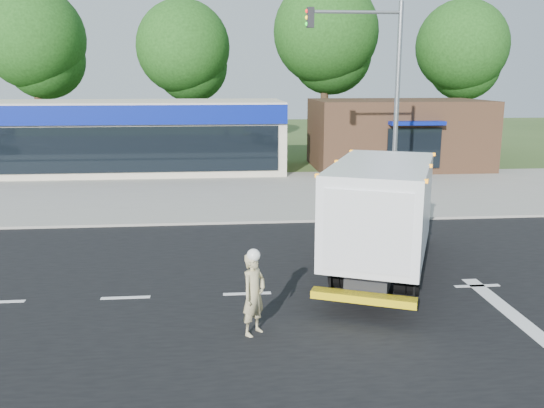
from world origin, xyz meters
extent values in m
plane|color=#385123|center=(0.00, 0.00, 0.00)|extent=(120.00, 120.00, 0.00)
cube|color=black|center=(0.00, 0.00, 0.00)|extent=(60.00, 14.00, 0.02)
cube|color=gray|center=(0.00, 8.20, 0.06)|extent=(60.00, 2.40, 0.12)
cube|color=gray|center=(0.00, 14.00, 0.01)|extent=(60.00, 9.00, 0.02)
cube|color=silver|center=(-6.00, 0.00, 0.02)|extent=(1.20, 0.15, 0.01)
cube|color=silver|center=(-3.00, 0.00, 0.02)|extent=(1.20, 0.15, 0.01)
cube|color=silver|center=(0.00, 0.00, 0.02)|extent=(1.20, 0.15, 0.01)
cube|color=silver|center=(3.00, 0.00, 0.02)|extent=(1.20, 0.15, 0.01)
cube|color=silver|center=(3.00, -3.00, 0.02)|extent=(0.40, 7.00, 0.01)
cube|color=black|center=(0.52, 0.61, 0.68)|extent=(2.78, 4.88, 0.34)
cube|color=white|center=(1.85, 3.81, 1.51)|extent=(2.69, 2.61, 2.05)
cube|color=black|center=(2.21, 4.66, 1.71)|extent=(1.77, 0.85, 0.88)
cube|color=white|center=(0.52, 0.61, 2.05)|extent=(4.04, 5.41, 2.29)
cube|color=silver|center=(-0.43, -1.66, 2.00)|extent=(1.82, 0.81, 1.85)
cube|color=yellow|center=(-0.50, -1.82, 0.54)|extent=(2.29, 1.22, 0.18)
cube|color=orange|center=(0.52, 0.61, 3.17)|extent=(4.00, 5.24, 0.08)
cylinder|color=black|center=(1.02, 4.21, 0.47)|extent=(0.63, 0.98, 0.94)
cylinder|color=black|center=(2.73, 3.50, 0.47)|extent=(0.63, 0.98, 0.94)
cylinder|color=black|center=(-0.64, 0.36, 0.47)|extent=(0.63, 0.98, 0.94)
cylinder|color=black|center=(1.16, -0.39, 0.47)|extent=(0.63, 0.98, 0.94)
imported|color=tan|center=(-2.96, -2.29, 0.89)|extent=(0.75, 0.77, 1.77)
sphere|color=white|center=(-2.96, -2.29, 1.74)|extent=(0.28, 0.28, 0.28)
cube|color=#BEB49E|center=(-9.00, 20.00, 2.00)|extent=(18.00, 6.00, 4.00)
cube|color=navy|center=(-9.00, 16.95, 3.40)|extent=(18.00, 0.30, 1.00)
cube|color=black|center=(-9.00, 16.95, 1.60)|extent=(17.00, 0.12, 2.40)
cube|color=#382316|center=(7.00, 20.00, 2.00)|extent=(10.00, 6.00, 4.00)
cube|color=navy|center=(7.00, 16.90, 2.90)|extent=(3.00, 1.20, 0.20)
cube|color=black|center=(7.00, 16.95, 1.50)|extent=(3.00, 0.12, 2.20)
cylinder|color=gray|center=(3.00, 7.60, 4.00)|extent=(0.18, 0.18, 8.00)
cylinder|color=gray|center=(1.30, 7.60, 7.60)|extent=(3.40, 0.12, 0.12)
cube|color=black|center=(-0.30, 7.60, 7.40)|extent=(0.25, 0.25, 0.70)
cylinder|color=#332114|center=(-16.00, 28.00, 3.67)|extent=(0.56, 0.56, 7.35)
sphere|color=#183F12|center=(-16.00, 28.00, 7.88)|extent=(6.93, 6.93, 6.93)
sphere|color=#183F12|center=(-15.50, 28.50, 6.51)|extent=(5.46, 5.46, 5.46)
cylinder|color=#332114|center=(-6.00, 28.00, 3.43)|extent=(0.56, 0.56, 6.86)
sphere|color=#183F12|center=(-6.00, 28.00, 7.35)|extent=(6.47, 6.47, 6.47)
sphere|color=#183F12|center=(-5.50, 28.50, 6.08)|extent=(5.10, 5.10, 5.10)
cylinder|color=#332114|center=(4.00, 28.00, 3.92)|extent=(0.56, 0.56, 7.84)
sphere|color=#183F12|center=(4.00, 28.00, 8.40)|extent=(7.39, 7.39, 7.39)
sphere|color=#183F12|center=(4.50, 28.50, 6.94)|extent=(5.82, 5.82, 5.82)
cylinder|color=#332114|center=(14.00, 28.00, 3.50)|extent=(0.56, 0.56, 7.00)
sphere|color=#183F12|center=(14.00, 28.00, 7.50)|extent=(6.60, 6.60, 6.60)
sphere|color=#183F12|center=(14.50, 28.50, 6.20)|extent=(5.20, 5.20, 5.20)
camera|label=1|loc=(-3.62, -13.61, 5.35)|focal=38.00mm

